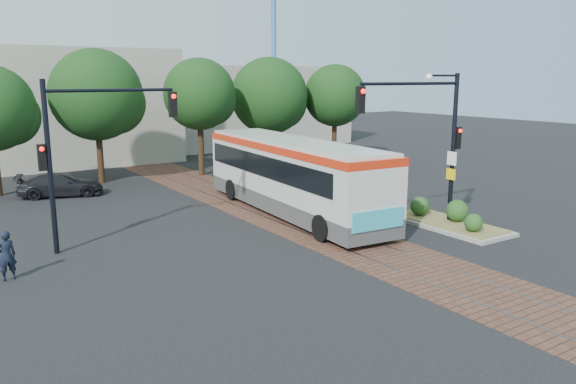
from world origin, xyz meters
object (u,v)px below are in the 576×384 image
(traffic_island, at_px, (446,218))
(parked_car, at_px, (60,185))
(city_bus, at_px, (292,173))
(signal_pole_main, at_px, (433,126))
(signal_pole_left, at_px, (82,141))
(officer, at_px, (6,256))

(traffic_island, bearing_deg, parked_car, 129.05)
(city_bus, distance_m, signal_pole_main, 6.59)
(signal_pole_left, bearing_deg, city_bus, 3.07)
(signal_pole_main, relative_size, signal_pole_left, 1.00)
(parked_car, bearing_deg, signal_pole_main, -127.68)
(traffic_island, height_order, parked_car, parked_car)
(city_bus, bearing_deg, parked_car, 133.83)
(traffic_island, relative_size, officer, 3.37)
(city_bus, relative_size, signal_pole_main, 2.10)
(traffic_island, xyz_separation_m, officer, (-16.10, 2.90, 0.44))
(traffic_island, distance_m, officer, 16.37)
(city_bus, distance_m, parked_car, 12.54)
(city_bus, xyz_separation_m, signal_pole_main, (3.19, -5.29, 2.30))
(parked_car, bearing_deg, officer, 177.20)
(city_bus, relative_size, signal_pole_left, 2.10)
(traffic_island, height_order, signal_pole_main, signal_pole_main)
(signal_pole_left, distance_m, parked_car, 10.63)
(officer, distance_m, parked_car, 12.70)
(signal_pole_left, relative_size, parked_car, 1.43)
(signal_pole_main, height_order, officer, signal_pole_main)
(officer, bearing_deg, traffic_island, 161.49)
(signal_pole_main, xyz_separation_m, signal_pole_left, (-12.23, 4.80, -0.29))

